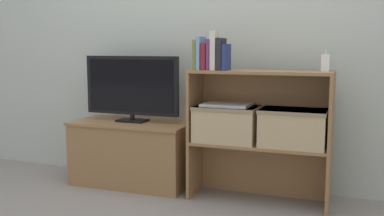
{
  "coord_description": "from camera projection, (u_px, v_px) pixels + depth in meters",
  "views": [
    {
      "loc": [
        1.09,
        -2.76,
        1.04
      ],
      "look_at": [
        0.0,
        0.16,
        0.62
      ],
      "focal_mm": 42.0,
      "sensor_mm": 36.0,
      "label": 1
    }
  ],
  "objects": [
    {
      "name": "ground_plane",
      "position": [
        184.0,
        200.0,
        3.08
      ],
      "size": [
        16.0,
        16.0,
        0.0
      ],
      "primitive_type": "plane",
      "color": "gray"
    },
    {
      "name": "wall_back",
      "position": [
        207.0,
        25.0,
        3.36
      ],
      "size": [
        10.0,
        0.05,
        2.4
      ],
      "color": "#B2BCB2",
      "rests_on": "ground_plane"
    },
    {
      "name": "tv_stand",
      "position": [
        133.0,
        152.0,
        3.42
      ],
      "size": [
        0.91,
        0.46,
        0.48
      ],
      "color": "olive",
      "rests_on": "ground_plane"
    },
    {
      "name": "tv",
      "position": [
        132.0,
        87.0,
        3.36
      ],
      "size": [
        0.75,
        0.14,
        0.49
      ],
      "color": "black",
      "rests_on": "tv_stand"
    },
    {
      "name": "bookshelf_lower_tier",
      "position": [
        261.0,
        161.0,
        3.08
      ],
      "size": [
        0.93,
        0.32,
        0.4
      ],
      "color": "olive",
      "rests_on": "ground_plane"
    },
    {
      "name": "bookshelf_upper_tier",
      "position": [
        262.0,
        96.0,
        3.02
      ],
      "size": [
        0.93,
        0.32,
        0.49
      ],
      "color": "olive",
      "rests_on": "bookshelf_lower_tier"
    },
    {
      "name": "book_olive",
      "position": [
        197.0,
        55.0,
        3.02
      ],
      "size": [
        0.02,
        0.12,
        0.2
      ],
      "color": "olive",
      "rests_on": "bookshelf_upper_tier"
    },
    {
      "name": "book_skyblue",
      "position": [
        201.0,
        53.0,
        3.01
      ],
      "size": [
        0.03,
        0.15,
        0.22
      ],
      "color": "#709ECC",
      "rests_on": "bookshelf_upper_tier"
    },
    {
      "name": "book_maroon",
      "position": [
        206.0,
        57.0,
        3.0
      ],
      "size": [
        0.03,
        0.15,
        0.17
      ],
      "color": "maroon",
      "rests_on": "bookshelf_upper_tier"
    },
    {
      "name": "book_plum",
      "position": [
        210.0,
        55.0,
        2.98
      ],
      "size": [
        0.02,
        0.14,
        0.2
      ],
      "color": "#6B2D66",
      "rests_on": "bookshelf_upper_tier"
    },
    {
      "name": "book_ivory",
      "position": [
        215.0,
        51.0,
        2.97
      ],
      "size": [
        0.04,
        0.12,
        0.26
      ],
      "color": "silver",
      "rests_on": "bookshelf_upper_tier"
    },
    {
      "name": "book_charcoal",
      "position": [
        221.0,
        54.0,
        2.96
      ],
      "size": [
        0.04,
        0.13,
        0.21
      ],
      "color": "#232328",
      "rests_on": "bookshelf_upper_tier"
    },
    {
      "name": "book_navy",
      "position": [
        226.0,
        57.0,
        2.95
      ],
      "size": [
        0.02,
        0.14,
        0.17
      ],
      "color": "navy",
      "rests_on": "bookshelf_upper_tier"
    },
    {
      "name": "baby_monitor",
      "position": [
        325.0,
        63.0,
        2.79
      ],
      "size": [
        0.05,
        0.03,
        0.14
      ],
      "color": "white",
      "rests_on": "bookshelf_upper_tier"
    },
    {
      "name": "storage_basket_left",
      "position": [
        227.0,
        122.0,
        3.05
      ],
      "size": [
        0.42,
        0.29,
        0.24
      ],
      "color": "tan",
      "rests_on": "bookshelf_lower_tier"
    },
    {
      "name": "storage_basket_right",
      "position": [
        293.0,
        126.0,
        2.9
      ],
      "size": [
        0.42,
        0.29,
        0.24
      ],
      "color": "tan",
      "rests_on": "bookshelf_lower_tier"
    },
    {
      "name": "laptop",
      "position": [
        227.0,
        105.0,
        3.04
      ],
      "size": [
        0.32,
        0.25,
        0.02
      ],
      "color": "#BCBCC1",
      "rests_on": "storage_basket_left"
    }
  ]
}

